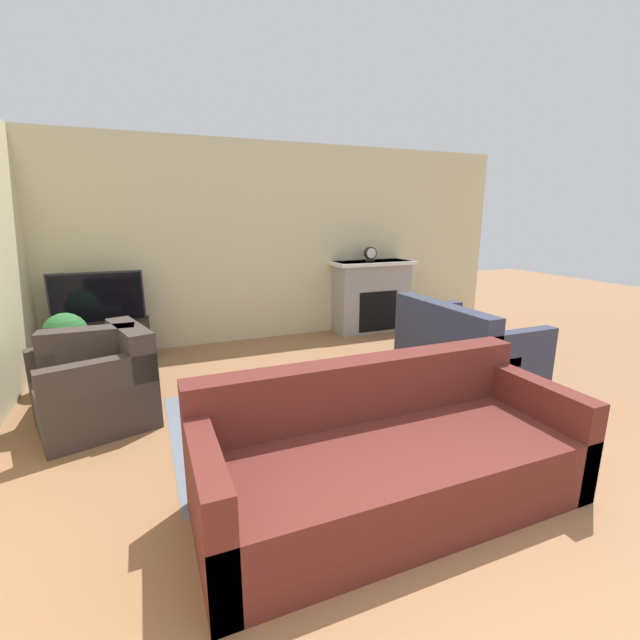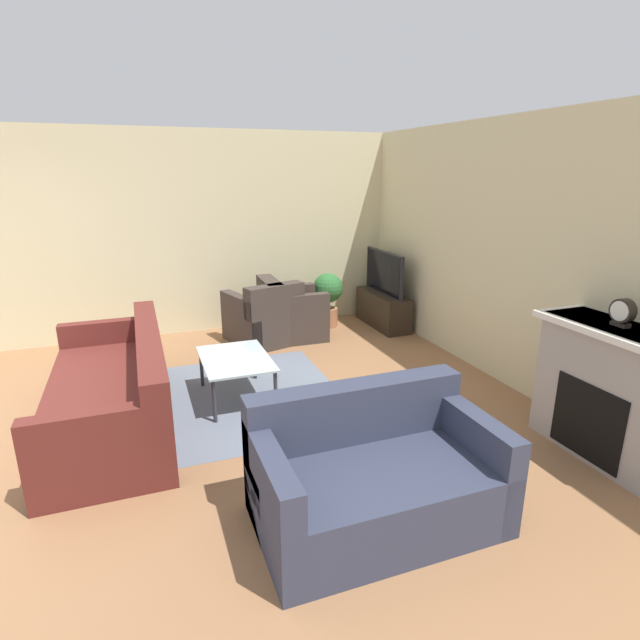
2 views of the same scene
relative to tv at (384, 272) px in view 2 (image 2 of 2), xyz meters
name	(u,v)px [view 2 (image 2 of 2)]	position (x,y,z in m)	size (l,w,h in m)	color
wall_back	(492,251)	(1.87, 0.29, 0.56)	(8.13, 0.06, 2.70)	beige
wall_left	(210,234)	(-0.72, -2.30, 0.56)	(0.06, 8.13, 2.70)	beige
area_rug	(247,396)	(1.67, -2.37, -0.79)	(2.12, 1.85, 0.00)	slate
fireplace	(613,391)	(3.71, 0.04, -0.23)	(1.25, 0.49, 1.07)	#9E9993
tv_stand	(383,309)	(0.00, 0.00, -0.54)	(1.08, 0.36, 0.48)	#2D2319
tv	(384,272)	(0.00, 0.00, 0.00)	(1.02, 0.06, 0.60)	#232328
couch_sectional	(115,395)	(1.81, -3.57, -0.50)	(2.33, 0.96, 0.82)	#5B231E
couch_loveseat	(374,478)	(3.73, -1.99, -0.50)	(0.90, 1.52, 0.82)	#33384C
armchair_by_window	(264,320)	(0.10, -1.79, -0.49)	(1.03, 0.98, 0.82)	#3D332D
armchair_accent	(290,316)	(0.05, -1.42, -0.48)	(0.76, 0.82, 0.82)	#3D332D
coffee_table	(236,362)	(1.67, -2.47, -0.40)	(0.92, 0.65, 0.43)	#333338
potted_plant	(328,295)	(-0.26, -0.75, -0.32)	(0.42, 0.42, 0.78)	#AD704C
mantel_clock	(623,312)	(3.67, 0.05, 0.39)	(0.18, 0.07, 0.21)	#28231E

